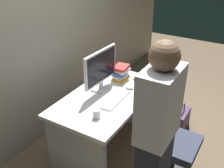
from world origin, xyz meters
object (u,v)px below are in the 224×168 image
office_chair (169,144)px  handbag (181,120)px  monitor (101,68)px  cell_phone (139,81)px  person_at_desk (156,137)px  cup_near_keyboard (97,113)px  book_stack (121,72)px  mouse (129,87)px  keyboard (115,99)px  desk (108,113)px

office_chair → handbag: size_ratio=2.49×
monitor → cell_phone: bearing=-35.5°
person_at_desk → handbag: size_ratio=4.34×
person_at_desk → cup_near_keyboard: size_ratio=18.86×
person_at_desk → book_stack: 1.23m
monitor → mouse: bearing=-57.2°
cup_near_keyboard → book_stack: size_ratio=0.38×
cell_phone → handbag: (0.35, -0.47, -0.61)m
monitor → cup_near_keyboard: size_ratio=6.22×
mouse → book_stack: size_ratio=0.44×
person_at_desk → keyboard: person_at_desk is taller
monitor → book_stack: 0.38m
keyboard → mouse: (0.30, -0.01, 0.01)m
mouse → handbag: mouse is taller
person_at_desk → mouse: person_at_desk is taller
office_chair → monitor: bearing=81.4°
cup_near_keyboard → cell_phone: bearing=-1.3°
keyboard → desk: bearing=66.3°
mouse → handbag: bearing=-40.2°
mouse → handbag: size_ratio=0.26×
desk → keyboard: (-0.05, -0.12, 0.25)m
monitor → cell_phone: (0.39, -0.28, -0.25)m
person_at_desk → cell_phone: size_ratio=11.38×
monitor → mouse: monitor is taller
keyboard → cup_near_keyboard: bearing=179.0°
cell_phone → handbag: cell_phone is taller
cup_near_keyboard → handbag: cup_near_keyboard is taller
desk → handbag: (0.82, -0.61, -0.37)m
office_chair → keyboard: size_ratio=2.19×
desk → mouse: mouse is taller
handbag → cell_phone: bearing=126.9°
office_chair → cell_phone: size_ratio=6.53×
person_at_desk → book_stack: person_at_desk is taller
mouse → handbag: 0.97m
cup_near_keyboard → cell_phone: size_ratio=0.60×
monitor → book_stack: (0.33, -0.07, -0.17)m
cup_near_keyboard → person_at_desk: bearing=-98.9°
person_at_desk → cell_phone: (0.97, 0.61, -0.10)m
cell_phone → book_stack: bearing=127.5°
cup_near_keyboard → handbag: (1.22, -0.49, -0.65)m
monitor → book_stack: monitor is taller
desk → mouse: (0.25, -0.13, 0.25)m
desk → book_stack: bearing=9.6°
monitor → person_at_desk: bearing=-122.9°
book_stack → cell_phone: (0.06, -0.21, -0.08)m
monitor → keyboard: 0.38m
office_chair → keyboard: bearing=89.2°
monitor → keyboard: monitor is taller
person_at_desk → monitor: (0.58, 0.89, 0.15)m
monitor → handbag: monitor is taller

